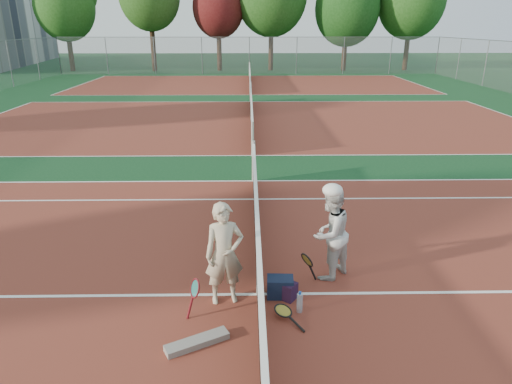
% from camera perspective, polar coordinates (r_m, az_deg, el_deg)
% --- Properties ---
extents(ground, '(130.00, 130.00, 0.00)m').
position_cam_1_polar(ground, '(7.26, 0.25, -12.69)').
color(ground, '#0F3719').
rests_on(ground, ground).
extents(court_main, '(23.77, 10.97, 0.01)m').
position_cam_1_polar(court_main, '(7.26, 0.25, -12.67)').
color(court_main, maroon).
rests_on(court_main, ground).
extents(court_far_a, '(23.77, 10.97, 0.01)m').
position_cam_1_polar(court_far_a, '(19.99, -0.59, 8.80)').
color(court_far_a, maroon).
rests_on(court_far_a, ground).
extents(court_far_b, '(23.77, 10.97, 0.01)m').
position_cam_1_polar(court_far_b, '(33.33, -0.77, 13.37)').
color(court_far_b, maroon).
rests_on(court_far_b, ground).
extents(net_main, '(0.10, 10.98, 1.02)m').
position_cam_1_polar(net_main, '(6.99, 0.25, -9.17)').
color(net_main, black).
rests_on(net_main, ground).
extents(net_far_a, '(0.10, 10.98, 1.02)m').
position_cam_1_polar(net_far_a, '(19.89, -0.60, 10.23)').
color(net_far_a, black).
rests_on(net_far_a, ground).
extents(net_far_b, '(0.10, 10.98, 1.02)m').
position_cam_1_polar(net_far_b, '(33.27, -0.78, 14.23)').
color(net_far_b, black).
rests_on(net_far_b, ground).
extents(fence_back, '(32.00, 0.06, 3.00)m').
position_cam_1_polar(fence_back, '(40.17, -0.83, 16.67)').
color(fence_back, slate).
rests_on(fence_back, ground).
extents(player_a, '(0.64, 0.49, 1.58)m').
position_cam_1_polar(player_a, '(6.74, -3.98, -7.73)').
color(player_a, '#C0B195').
rests_on(player_a, ground).
extents(player_b, '(0.95, 0.95, 1.56)m').
position_cam_1_polar(player_b, '(7.47, 9.23, -5.13)').
color(player_b, silver).
rests_on(player_b, ground).
extents(racket_red, '(0.32, 0.34, 0.58)m').
position_cam_1_polar(racket_red, '(6.70, -7.58, -13.02)').
color(racket_red, maroon).
rests_on(racket_red, ground).
extents(racket_black_held, '(0.40, 0.39, 0.55)m').
position_cam_1_polar(racket_black_held, '(7.43, 6.35, -9.49)').
color(racket_black_held, black).
rests_on(racket_black_held, ground).
extents(racket_spare, '(0.56, 0.64, 0.14)m').
position_cam_1_polar(racket_spare, '(6.76, 3.41, -14.80)').
color(racket_spare, black).
rests_on(racket_spare, ground).
extents(sports_bag_navy, '(0.41, 0.29, 0.32)m').
position_cam_1_polar(sports_bag_navy, '(7.15, 3.03, -11.78)').
color(sports_bag_navy, black).
rests_on(sports_bag_navy, ground).
extents(sports_bag_purple, '(0.40, 0.37, 0.27)m').
position_cam_1_polar(sports_bag_purple, '(7.13, 3.68, -12.12)').
color(sports_bag_purple, black).
rests_on(sports_bag_purple, ground).
extents(net_cover_canvas, '(0.85, 0.57, 0.09)m').
position_cam_1_polar(net_cover_canvas, '(6.31, -7.36, -18.11)').
color(net_cover_canvas, slate).
rests_on(net_cover_canvas, ground).
extents(water_bottle, '(0.09, 0.09, 0.30)m').
position_cam_1_polar(water_bottle, '(6.82, 5.48, -13.64)').
color(water_bottle, silver).
rests_on(water_bottle, ground).
extents(tree_back_0, '(5.17, 5.17, 8.45)m').
position_cam_1_polar(tree_back_0, '(46.06, -22.82, 20.60)').
color(tree_back_0, '#382314').
rests_on(tree_back_0, ground).
extents(tree_back_maroon, '(4.53, 4.53, 7.98)m').
position_cam_1_polar(tree_back_maroon, '(43.31, -4.75, 21.95)').
color(tree_back_maroon, '#382314').
rests_on(tree_back_maroon, ground).
extents(tree_back_4, '(5.69, 5.69, 8.60)m').
position_cam_1_polar(tree_back_4, '(44.11, 11.32, 21.58)').
color(tree_back_4, '#382314').
rests_on(tree_back_4, ground).
extents(tree_back_5, '(5.93, 5.93, 9.45)m').
position_cam_1_polar(tree_back_5, '(45.97, 18.90, 21.76)').
color(tree_back_5, '#382314').
rests_on(tree_back_5, ground).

